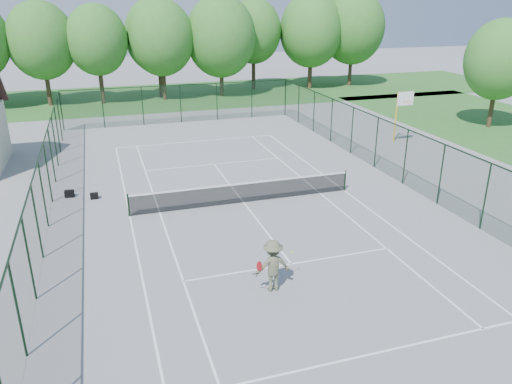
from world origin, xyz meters
TOP-DOWN VIEW (x-y plane):
  - ground at (0.00, 0.00)m, footprint 140.00×140.00m
  - grass_far at (0.00, 30.00)m, footprint 80.00×16.00m
  - court_lines at (0.00, 0.00)m, footprint 11.05×23.85m
  - tennis_net at (0.00, 0.00)m, footprint 11.08×0.08m
  - fence_enclosure at (0.00, 0.00)m, footprint 18.05×36.05m
  - tree_line_far at (0.00, 30.00)m, footprint 39.40×6.40m
  - basketball_goal at (13.16, 7.04)m, footprint 1.20×1.43m
  - tree_side at (22.66, 9.11)m, footprint 5.13×5.13m
  - sports_bag_a at (-8.20, 3.39)m, footprint 0.48×0.32m
  - sports_bag_b at (-7.00, 2.76)m, footprint 0.40×0.24m
  - tennis_player at (-1.26, -7.85)m, footprint 1.75×0.92m

SIDE VIEW (x-z plane):
  - ground at x=0.00m, z-range 0.00..0.00m
  - court_lines at x=0.00m, z-range 0.00..0.01m
  - grass_far at x=0.00m, z-range 0.00..0.01m
  - sports_bag_b at x=-7.00m, z-range 0.00..0.31m
  - sports_bag_a at x=-8.20m, z-range 0.00..0.36m
  - tennis_net at x=0.00m, z-range 0.03..1.13m
  - tennis_player at x=-1.26m, z-range 0.00..1.87m
  - fence_enclosure at x=0.00m, z-range 0.05..3.07m
  - basketball_goal at x=13.16m, z-range 0.74..4.39m
  - tree_side at x=22.66m, z-range 1.06..9.18m
  - tree_line_far at x=0.00m, z-range 1.14..10.84m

